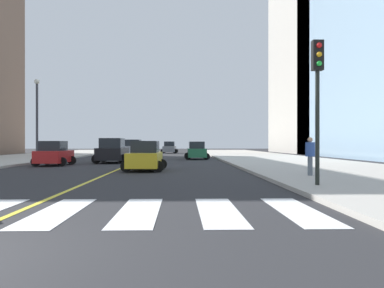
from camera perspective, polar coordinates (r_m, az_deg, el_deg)
The scene contains 14 objects.
sidewalk_kerb_east at distance 26.60m, azimuth 17.14°, elevation -3.05°, with size 10.00×120.00×0.15m, color #B2ADA3.
crosswalk_paint at distance 9.96m, azimuth -23.33°, elevation -8.76°, with size 13.50×4.00×0.01m.
lane_divider_paint at distance 45.32m, azimuth -6.28°, elevation -1.83°, with size 0.16×80.00×0.01m, color yellow.
parking_garage_concrete at distance 69.11m, azimuth 20.31°, elevation 10.73°, with size 18.00×24.00×28.57m, color #B2ADA3.
car_blue_nearest at distance 57.82m, azimuth -7.35°, elevation -0.55°, with size 2.62×4.20×1.87m.
car_silver_second at distance 50.31m, azimuth -8.20°, elevation -0.59°, with size 2.89×4.51×1.98m.
car_gray_third at distance 62.33m, azimuth -3.18°, elevation -0.53°, with size 2.64×4.11×1.80m.
car_black_fourth at distance 32.45m, azimuth -11.08°, elevation -1.02°, with size 2.75×4.35×1.93m.
car_red_fifth at distance 29.60m, azimuth -18.79°, elevation -1.34°, with size 2.39×3.80×1.69m.
car_yellow_sixth at distance 22.90m, azimuth -6.61°, elevation -1.79°, with size 2.41×3.78×1.67m.
car_green_seventh at distance 38.89m, azimuth 0.66°, elevation -0.99°, with size 2.37×3.79×1.69m.
traffic_light_near_corner at distance 14.27m, azimuth 17.22°, elevation 8.13°, with size 0.36×0.41×4.82m.
pedestrian_waiting_east at distance 18.31m, azimuth 16.26°, elevation -1.39°, with size 0.41×0.41×1.65m.
street_lamp at distance 36.97m, azimuth -20.94°, elevation 4.28°, with size 0.44×0.44×6.85m.
Camera 1 is at (3.63, -5.14, 1.54)m, focal length 37.98 mm.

